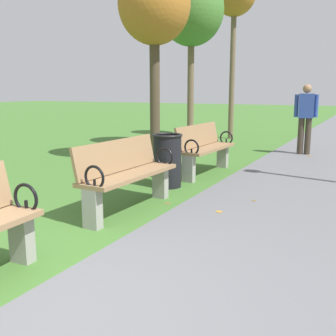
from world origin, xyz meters
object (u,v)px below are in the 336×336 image
object	(u,v)px
park_bench_3	(205,148)
tree_3	(191,11)
park_bench_2	(127,173)
trash_bin	(167,160)
tree_2	(154,7)
pedestrian_walking	(306,115)

from	to	relation	value
park_bench_3	tree_3	world-z (taller)	tree_3
park_bench_2	park_bench_3	bearing A→B (deg)	90.00
trash_bin	tree_3	bearing A→B (deg)	109.71
park_bench_2	trash_bin	xyz separation A→B (m)	(-0.15, 1.39, -0.06)
park_bench_2	tree_3	world-z (taller)	tree_3
tree_2	trash_bin	distance (m)	3.50
park_bench_2	tree_2	xyz separation A→B (m)	(-1.40, 3.22, 2.64)
park_bench_2	tree_3	bearing A→B (deg)	106.47
tree_2	tree_3	world-z (taller)	tree_3
tree_2	tree_3	distance (m)	2.41
tree_3	trash_bin	bearing A→B (deg)	-70.29
park_bench_3	tree_3	xyz separation A→B (m)	(-1.65, 3.02, 2.98)
park_bench_2	trash_bin	size ratio (longest dim) A/B	1.92
tree_3	tree_2	bearing A→B (deg)	-83.77
park_bench_2	pedestrian_walking	xyz separation A→B (m)	(1.25, 5.67, 0.44)
tree_2	tree_3	size ratio (longest dim) A/B	0.91
tree_2	pedestrian_walking	world-z (taller)	tree_2
park_bench_3	tree_2	size ratio (longest dim) A/B	0.41
tree_2	trash_bin	xyz separation A→B (m)	(1.25, -1.83, -2.71)
park_bench_2	tree_3	size ratio (longest dim) A/B	0.37
tree_3	pedestrian_walking	distance (m)	3.86
tree_3	trash_bin	world-z (taller)	tree_3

